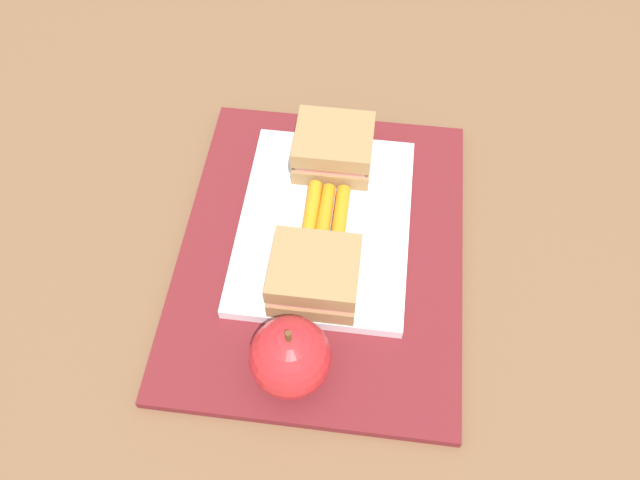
# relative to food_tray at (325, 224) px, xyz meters

# --- Properties ---
(ground_plane) EXTENTS (2.40, 2.40, 0.00)m
(ground_plane) POSITION_rel_food_tray_xyz_m (0.03, 0.00, -0.02)
(ground_plane) COLOR brown
(lunchbag_mat) EXTENTS (0.36, 0.28, 0.01)m
(lunchbag_mat) POSITION_rel_food_tray_xyz_m (0.03, 0.00, -0.01)
(lunchbag_mat) COLOR maroon
(lunchbag_mat) RESTS_ON ground_plane
(food_tray) EXTENTS (0.23, 0.17, 0.01)m
(food_tray) POSITION_rel_food_tray_xyz_m (0.00, 0.00, 0.00)
(food_tray) COLOR white
(food_tray) RESTS_ON lunchbag_mat
(sandwich_half_left) EXTENTS (0.07, 0.08, 0.04)m
(sandwich_half_left) POSITION_rel_food_tray_xyz_m (-0.08, 0.00, 0.03)
(sandwich_half_left) COLOR #9E7A4C
(sandwich_half_left) RESTS_ON food_tray
(sandwich_half_right) EXTENTS (0.07, 0.08, 0.04)m
(sandwich_half_right) POSITION_rel_food_tray_xyz_m (0.08, 0.00, 0.03)
(sandwich_half_right) COLOR #9E7A4C
(sandwich_half_right) RESTS_ON food_tray
(carrot_sticks_bundle) EXTENTS (0.08, 0.04, 0.02)m
(carrot_sticks_bundle) POSITION_rel_food_tray_xyz_m (0.00, 0.00, 0.01)
(carrot_sticks_bundle) COLOR orange
(carrot_sticks_bundle) RESTS_ON food_tray
(apple) EXTENTS (0.07, 0.07, 0.08)m
(apple) POSITION_rel_food_tray_xyz_m (0.16, -0.01, 0.03)
(apple) COLOR red
(apple) RESTS_ON lunchbag_mat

